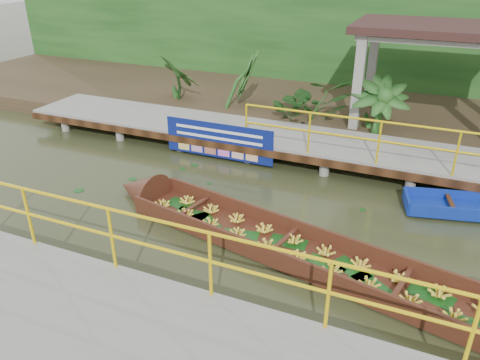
% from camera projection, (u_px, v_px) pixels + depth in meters
% --- Properties ---
extents(ground, '(80.00, 80.00, 0.00)m').
position_uv_depth(ground, '(243.00, 219.00, 9.55)').
color(ground, '#292F17').
rests_on(ground, ground).
extents(land_strip, '(30.00, 8.00, 0.45)m').
position_uv_depth(land_strip, '(330.00, 107.00, 15.64)').
color(land_strip, '#322919').
rests_on(land_strip, ground).
extents(far_dock, '(16.00, 2.06, 1.66)m').
position_uv_depth(far_dock, '(295.00, 141.00, 12.16)').
color(far_dock, gray).
rests_on(far_dock, ground).
extents(pavilion, '(4.40, 3.00, 3.00)m').
position_uv_depth(pavilion, '(439.00, 39.00, 12.45)').
color(pavilion, gray).
rests_on(pavilion, ground).
extents(foliage_backdrop, '(30.00, 0.80, 4.00)m').
position_uv_depth(foliage_backdrop, '(350.00, 41.00, 16.92)').
color(foliage_backdrop, '#153E14').
rests_on(foliage_backdrop, ground).
extents(vendor_boat, '(10.55, 3.20, 2.18)m').
position_uv_depth(vendor_boat, '(354.00, 267.00, 7.70)').
color(vendor_boat, '#3D1A10').
rests_on(vendor_boat, ground).
extents(blue_banner, '(2.97, 0.04, 0.93)m').
position_uv_depth(blue_banner, '(219.00, 141.00, 11.96)').
color(blue_banner, navy).
rests_on(blue_banner, ground).
extents(tropical_plants, '(14.19, 1.19, 1.49)m').
position_uv_depth(tropical_plants, '(370.00, 102.00, 12.85)').
color(tropical_plants, '#153E14').
rests_on(tropical_plants, ground).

